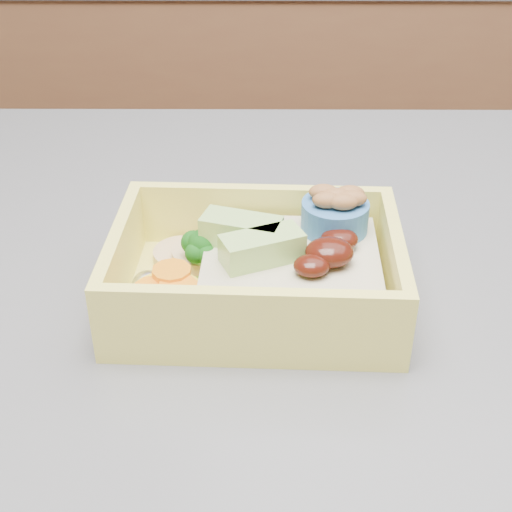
{
  "coord_description": "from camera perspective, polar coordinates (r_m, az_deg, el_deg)",
  "views": [
    {
      "loc": [
        0.07,
        -0.41,
        1.21
      ],
      "look_at": [
        0.06,
        -0.03,
        0.96
      ],
      "focal_mm": 50.0,
      "sensor_mm": 36.0,
      "label": 1
    }
  ],
  "objects": [
    {
      "name": "bento_box",
      "position": [
        0.47,
        0.71,
        -1.14
      ],
      "size": [
        0.19,
        0.14,
        0.07
      ],
      "rotation": [
        0.0,
        0.0,
        -0.04
      ],
      "color": "#F6EB66",
      "rests_on": "island"
    }
  ]
}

